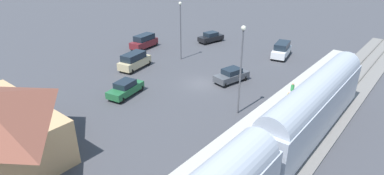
{
  "coord_description": "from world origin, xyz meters",
  "views": [
    {
      "loc": [
        -21.03,
        27.72,
        15.41
      ],
      "look_at": [
        -1.17,
        3.37,
        1.0
      ],
      "focal_mm": 29.35,
      "sensor_mm": 36.0,
      "label": 1
    }
  ],
  "objects_px": {
    "suv_tan": "(134,61)",
    "light_pole_near_platform": "(241,61)",
    "suv_white": "(282,50)",
    "suv_maroon": "(144,41)",
    "sedan_black": "(211,37)",
    "pedestrian_waiting_far": "(292,89)",
    "light_pole_lot_center": "(180,24)",
    "sedan_charcoal": "(232,75)",
    "pedestrian_on_platform": "(289,99)",
    "sedan_green": "(125,88)"
  },
  "relations": [
    {
      "from": "sedan_green",
      "to": "suv_maroon",
      "type": "xyz_separation_m",
      "value": [
        11.32,
        -13.31,
        0.27
      ]
    },
    {
      "from": "sedan_charcoal",
      "to": "light_pole_lot_center",
      "type": "xyz_separation_m",
      "value": [
        10.26,
        -2.4,
        4.27
      ]
    },
    {
      "from": "suv_maroon",
      "to": "light_pole_near_platform",
      "type": "bearing_deg",
      "value": 159.07
    },
    {
      "from": "suv_tan",
      "to": "light_pole_near_platform",
      "type": "relative_size",
      "value": 0.58
    },
    {
      "from": "suv_tan",
      "to": "light_pole_near_platform",
      "type": "height_order",
      "value": "light_pole_near_platform"
    },
    {
      "from": "pedestrian_waiting_far",
      "to": "light_pole_lot_center",
      "type": "height_order",
      "value": "light_pole_lot_center"
    },
    {
      "from": "suv_white",
      "to": "suv_tan",
      "type": "bearing_deg",
      "value": 51.93
    },
    {
      "from": "suv_maroon",
      "to": "light_pole_near_platform",
      "type": "height_order",
      "value": "light_pole_near_platform"
    },
    {
      "from": "sedan_charcoal",
      "to": "pedestrian_on_platform",
      "type": "bearing_deg",
      "value": 163.61
    },
    {
      "from": "sedan_black",
      "to": "light_pole_lot_center",
      "type": "distance_m",
      "value": 10.9
    },
    {
      "from": "suv_white",
      "to": "light_pole_near_platform",
      "type": "height_order",
      "value": "light_pole_near_platform"
    },
    {
      "from": "pedestrian_on_platform",
      "to": "suv_white",
      "type": "relative_size",
      "value": 0.33
    },
    {
      "from": "pedestrian_waiting_far",
      "to": "light_pole_lot_center",
      "type": "distance_m",
      "value": 18.54
    },
    {
      "from": "pedestrian_on_platform",
      "to": "sedan_charcoal",
      "type": "height_order",
      "value": "pedestrian_on_platform"
    },
    {
      "from": "pedestrian_waiting_far",
      "to": "suv_maroon",
      "type": "bearing_deg",
      "value": -6.02
    },
    {
      "from": "pedestrian_on_platform",
      "to": "light_pole_near_platform",
      "type": "relative_size",
      "value": 0.19
    },
    {
      "from": "pedestrian_waiting_far",
      "to": "suv_tan",
      "type": "relative_size",
      "value": 0.33
    },
    {
      "from": "sedan_charcoal",
      "to": "light_pole_lot_center",
      "type": "bearing_deg",
      "value": -13.17
    },
    {
      "from": "pedestrian_waiting_far",
      "to": "sedan_charcoal",
      "type": "distance_m",
      "value": 7.71
    },
    {
      "from": "suv_white",
      "to": "light_pole_lot_center",
      "type": "height_order",
      "value": "light_pole_lot_center"
    },
    {
      "from": "sedan_charcoal",
      "to": "suv_tan",
      "type": "bearing_deg",
      "value": 19.45
    },
    {
      "from": "light_pole_lot_center",
      "to": "sedan_green",
      "type": "bearing_deg",
      "value": 103.92
    },
    {
      "from": "pedestrian_on_platform",
      "to": "sedan_green",
      "type": "bearing_deg",
      "value": 28.21
    },
    {
      "from": "suv_maroon",
      "to": "suv_tan",
      "type": "distance_m",
      "value": 9.13
    },
    {
      "from": "pedestrian_waiting_far",
      "to": "suv_tan",
      "type": "bearing_deg",
      "value": 12.1
    },
    {
      "from": "sedan_charcoal",
      "to": "suv_maroon",
      "type": "height_order",
      "value": "suv_maroon"
    },
    {
      "from": "pedestrian_waiting_far",
      "to": "suv_maroon",
      "type": "xyz_separation_m",
      "value": [
        26.04,
        -2.74,
        -0.13
      ]
    },
    {
      "from": "suv_white",
      "to": "suv_maroon",
      "type": "relative_size",
      "value": 1.02
    },
    {
      "from": "light_pole_lot_center",
      "to": "suv_white",
      "type": "bearing_deg",
      "value": -137.25
    },
    {
      "from": "pedestrian_on_platform",
      "to": "sedan_green",
      "type": "distance_m",
      "value": 17.4
    },
    {
      "from": "sedan_black",
      "to": "suv_maroon",
      "type": "height_order",
      "value": "suv_maroon"
    },
    {
      "from": "sedan_black",
      "to": "suv_white",
      "type": "bearing_deg",
      "value": -178.78
    },
    {
      "from": "sedan_charcoal",
      "to": "suv_white",
      "type": "relative_size",
      "value": 0.92
    },
    {
      "from": "suv_maroon",
      "to": "light_pole_near_platform",
      "type": "distance_m",
      "value": 25.09
    },
    {
      "from": "sedan_black",
      "to": "suv_maroon",
      "type": "xyz_separation_m",
      "value": [
        6.3,
        9.62,
        0.27
      ]
    },
    {
      "from": "suv_white",
      "to": "light_pole_lot_center",
      "type": "relative_size",
      "value": 0.63
    },
    {
      "from": "pedestrian_waiting_far",
      "to": "suv_white",
      "type": "height_order",
      "value": "suv_white"
    },
    {
      "from": "sedan_black",
      "to": "suv_white",
      "type": "relative_size",
      "value": 0.92
    },
    {
      "from": "sedan_green",
      "to": "light_pole_near_platform",
      "type": "distance_m",
      "value": 13.4
    },
    {
      "from": "suv_tan",
      "to": "light_pole_near_platform",
      "type": "xyz_separation_m",
      "value": [
        -17.34,
        1.74,
        4.32
      ]
    },
    {
      "from": "sedan_black",
      "to": "sedan_green",
      "type": "relative_size",
      "value": 1.0
    },
    {
      "from": "pedestrian_on_platform",
      "to": "sedan_charcoal",
      "type": "xyz_separation_m",
      "value": [
        8.3,
        -2.44,
        -0.4
      ]
    },
    {
      "from": "pedestrian_on_platform",
      "to": "light_pole_lot_center",
      "type": "height_order",
      "value": "light_pole_lot_center"
    },
    {
      "from": "pedestrian_on_platform",
      "to": "light_pole_lot_center",
      "type": "distance_m",
      "value": 19.57
    },
    {
      "from": "pedestrian_on_platform",
      "to": "suv_tan",
      "type": "distance_m",
      "value": 21.0
    },
    {
      "from": "sedan_green",
      "to": "suv_tan",
      "type": "relative_size",
      "value": 0.92
    },
    {
      "from": "suv_tan",
      "to": "sedan_black",
      "type": "bearing_deg",
      "value": -91.89
    },
    {
      "from": "light_pole_near_platform",
      "to": "light_pole_lot_center",
      "type": "xyz_separation_m",
      "value": [
        15.0,
        -8.59,
        -0.32
      ]
    },
    {
      "from": "pedestrian_on_platform",
      "to": "sedan_charcoal",
      "type": "bearing_deg",
      "value": -16.39
    },
    {
      "from": "sedan_charcoal",
      "to": "sedan_black",
      "type": "bearing_deg",
      "value": -45.52
    }
  ]
}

